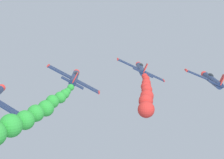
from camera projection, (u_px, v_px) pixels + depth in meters
The scene contains 5 objects.
airplane_lead at pixel (141, 69), 76.13m from camera, with size 8.80×10.35×4.40m.
smoke_trail_lead at pixel (146, 97), 59.82m from camera, with size 2.83×15.26×3.73m.
airplane_left_inner at pixel (74, 78), 68.02m from camera, with size 8.57×10.35×4.89m.
smoke_trail_left_inner at pixel (15, 123), 45.53m from camera, with size 9.32×22.94×3.27m.
airplane_right_inner at pixel (212, 80), 66.78m from camera, with size 8.96×10.35×4.02m.
Camera 1 is at (-1.09, -65.78, 117.14)m, focal length 66.98 mm.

